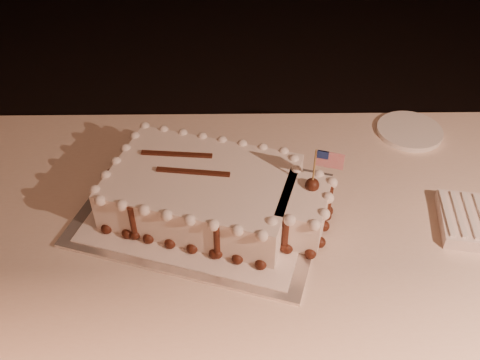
{
  "coord_description": "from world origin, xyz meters",
  "views": [
    {
      "loc": [
        -0.14,
        -0.21,
        1.57
      ],
      "look_at": [
        -0.13,
        0.63,
        0.84
      ],
      "focal_mm": 40.0,
      "sensor_mm": 36.0,
      "label": 1
    }
  ],
  "objects_px": {
    "cake_board": "(204,208)",
    "sheet_cake": "(214,193)",
    "side_plate": "(410,131)",
    "banquet_table": "(289,319)"
  },
  "relations": [
    {
      "from": "sheet_cake",
      "to": "cake_board",
      "type": "bearing_deg",
      "value": 163.16
    },
    {
      "from": "cake_board",
      "to": "sheet_cake",
      "type": "xyz_separation_m",
      "value": [
        0.03,
        -0.01,
        0.05
      ]
    },
    {
      "from": "cake_board",
      "to": "side_plate",
      "type": "relative_size",
      "value": 3.04
    },
    {
      "from": "banquet_table",
      "to": "cake_board",
      "type": "relative_size",
      "value": 4.72
    },
    {
      "from": "side_plate",
      "to": "banquet_table",
      "type": "bearing_deg",
      "value": -135.65
    },
    {
      "from": "banquet_table",
      "to": "side_plate",
      "type": "xyz_separation_m",
      "value": [
        0.31,
        0.31,
        0.38
      ]
    },
    {
      "from": "cake_board",
      "to": "side_plate",
      "type": "height_order",
      "value": "side_plate"
    },
    {
      "from": "sheet_cake",
      "to": "side_plate",
      "type": "height_order",
      "value": "sheet_cake"
    },
    {
      "from": "banquet_table",
      "to": "side_plate",
      "type": "distance_m",
      "value": 0.58
    },
    {
      "from": "cake_board",
      "to": "sheet_cake",
      "type": "relative_size",
      "value": 1.01
    }
  ]
}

